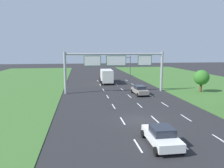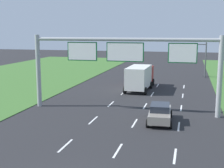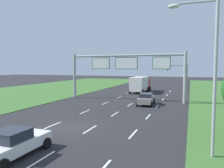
# 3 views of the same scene
# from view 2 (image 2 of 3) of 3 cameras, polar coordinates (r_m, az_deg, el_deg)

# --- Properties ---
(lane_dashes_inner_left) EXTENTS (0.14, 50.40, 0.01)m
(lane_dashes_inner_left) POSITION_cam_2_polar(r_m,az_deg,el_deg) (20.86, -8.52, -11.06)
(lane_dashes_inner_left) COLOR white
(lane_dashes_inner_left) RESTS_ON ground_plane
(lane_dashes_inner_right) EXTENTS (0.14, 50.40, 0.01)m
(lane_dashes_inner_right) POSITION_cam_2_polar(r_m,az_deg,el_deg) (19.85, 1.07, -12.06)
(lane_dashes_inner_right) COLOR white
(lane_dashes_inner_right) RESTS_ON ground_plane
(lane_dashes_slip) EXTENTS (0.14, 50.40, 0.01)m
(lane_dashes_slip) POSITION_cam_2_polar(r_m,az_deg,el_deg) (19.42, 11.44, -12.76)
(lane_dashes_slip) COLOR white
(lane_dashes_slip) RESTS_ON ground_plane
(car_lead_silver) EXTENTS (2.16, 4.40, 1.50)m
(car_lead_silver) POSITION_cam_2_polar(r_m,az_deg,el_deg) (25.74, 8.76, -5.23)
(car_lead_silver) COLOR gray
(car_lead_silver) RESTS_ON ground_plane
(box_truck) EXTENTS (2.85, 7.89, 3.02)m
(box_truck) POSITION_cam_2_polar(r_m,az_deg,el_deg) (39.44, 5.16, 1.36)
(box_truck) COLOR #B21E19
(box_truck) RESTS_ON ground_plane
(sign_gantry) EXTENTS (17.24, 0.44, 7.00)m
(sign_gantry) POSITION_cam_2_polar(r_m,az_deg,el_deg) (28.16, 2.17, 4.77)
(sign_gantry) COLOR #9EA0A5
(sign_gantry) RESTS_ON ground_plane
(traffic_light_mast) EXTENTS (4.76, 0.49, 5.60)m
(traffic_light_mast) POSITION_cam_2_polar(r_m,az_deg,el_deg) (51.20, 14.63, 5.49)
(traffic_light_mast) COLOR #47494F
(traffic_light_mast) RESTS_ON ground_plane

